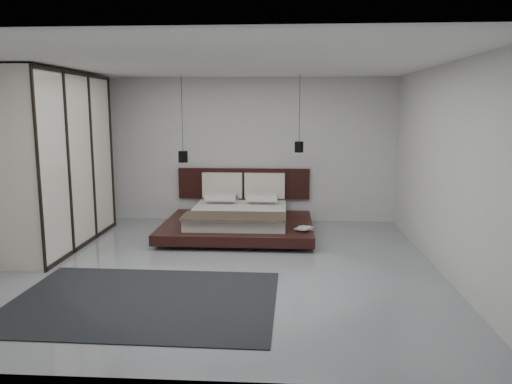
# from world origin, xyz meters

# --- Properties ---
(floor) EXTENTS (6.00, 6.00, 0.00)m
(floor) POSITION_xyz_m (0.00, 0.00, 0.00)
(floor) COLOR gray
(floor) RESTS_ON ground
(ceiling) EXTENTS (6.00, 6.00, 0.00)m
(ceiling) POSITION_xyz_m (0.00, 0.00, 2.80)
(ceiling) COLOR white
(ceiling) RESTS_ON wall_back
(wall_back) EXTENTS (6.00, 0.00, 6.00)m
(wall_back) POSITION_xyz_m (0.00, 3.00, 1.40)
(wall_back) COLOR silver
(wall_back) RESTS_ON floor
(wall_front) EXTENTS (6.00, 0.00, 6.00)m
(wall_front) POSITION_xyz_m (0.00, -3.00, 1.40)
(wall_front) COLOR silver
(wall_front) RESTS_ON floor
(wall_left) EXTENTS (0.00, 6.00, 6.00)m
(wall_left) POSITION_xyz_m (-3.00, 0.00, 1.40)
(wall_left) COLOR silver
(wall_left) RESTS_ON floor
(wall_right) EXTENTS (0.00, 6.00, 6.00)m
(wall_right) POSITION_xyz_m (3.00, 0.00, 1.40)
(wall_right) COLOR silver
(wall_right) RESTS_ON floor
(lattice_screen) EXTENTS (0.05, 0.90, 2.60)m
(lattice_screen) POSITION_xyz_m (-2.95, 2.45, 1.30)
(lattice_screen) COLOR black
(lattice_screen) RESTS_ON floor
(bed) EXTENTS (2.59, 2.31, 1.04)m
(bed) POSITION_xyz_m (0.05, 1.92, 0.28)
(bed) COLOR black
(bed) RESTS_ON floor
(book_lower) EXTENTS (0.24, 0.30, 0.03)m
(book_lower) POSITION_xyz_m (1.11, 1.29, 0.25)
(book_lower) COLOR #99724C
(book_lower) RESTS_ON bed
(book_upper) EXTENTS (0.33, 0.36, 0.02)m
(book_upper) POSITION_xyz_m (1.09, 1.26, 0.28)
(book_upper) COLOR #99724C
(book_upper) RESTS_ON book_lower
(pendant_left) EXTENTS (0.17, 0.17, 1.58)m
(pendant_left) POSITION_xyz_m (-1.01, 2.30, 1.34)
(pendant_left) COLOR black
(pendant_left) RESTS_ON ceiling
(pendant_right) EXTENTS (0.16, 0.16, 1.38)m
(pendant_right) POSITION_xyz_m (1.11, 2.30, 1.53)
(pendant_right) COLOR black
(pendant_right) RESTS_ON ceiling
(wardrobe) EXTENTS (0.66, 2.82, 2.77)m
(wardrobe) POSITION_xyz_m (-2.70, 0.97, 1.39)
(wardrobe) COLOR silver
(wardrobe) RESTS_ON floor
(rug) EXTENTS (3.08, 2.23, 0.01)m
(rug) POSITION_xyz_m (-0.74, -1.35, 0.01)
(rug) COLOR black
(rug) RESTS_ON floor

